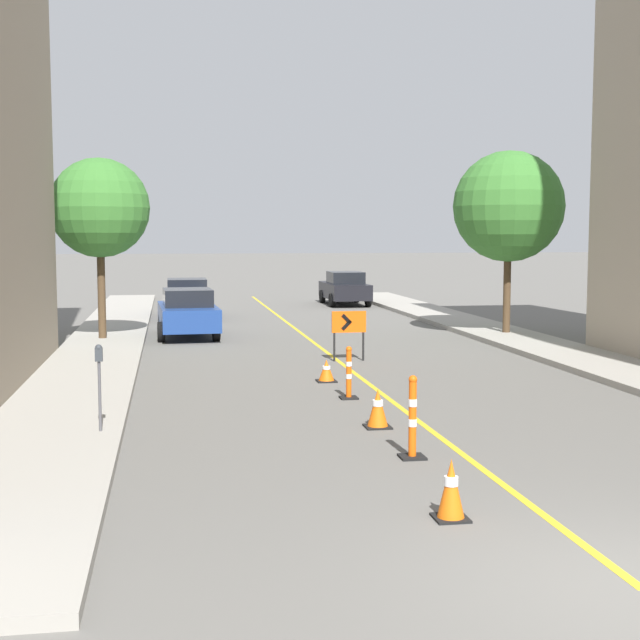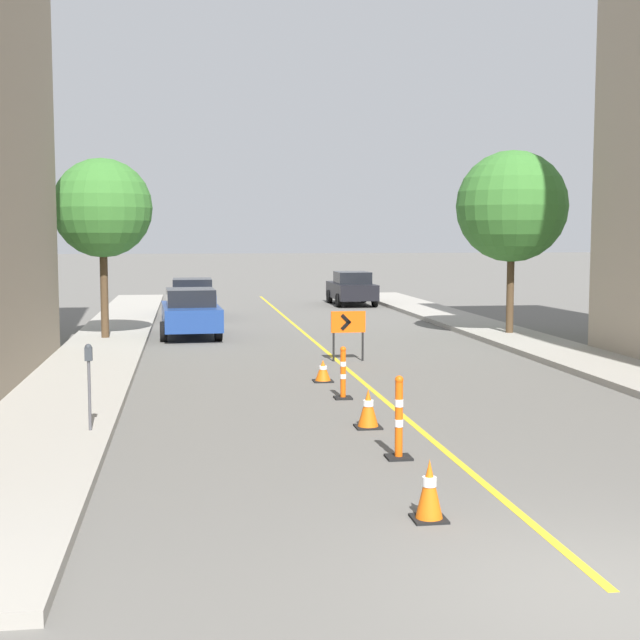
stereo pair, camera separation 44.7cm
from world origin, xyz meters
TOP-DOWN VIEW (x-y plane):
  - ground_plane at (0.00, 0.00)m, footprint 300.00×300.00m
  - lane_stripe at (0.00, 20.22)m, footprint 0.12×40.45m
  - sidewalk_left at (-6.36, 20.22)m, footprint 2.34×40.45m
  - sidewalk_right at (6.36, 20.22)m, footprint 2.34×40.45m
  - traffic_cone_nearest at (-1.15, 2.33)m, footprint 0.40×0.40m
  - traffic_cone_second at (-0.85, 7.38)m, footprint 0.45×0.45m
  - traffic_cone_third at (-0.89, 12.31)m, footprint 0.45×0.45m
  - delineator_post_front at (-0.82, 5.21)m, footprint 0.38×0.38m
  - delineator_post_rear at (-0.80, 10.15)m, footprint 0.36×0.36m
  - arrow_barricade_primary at (0.27, 15.49)m, footprint 0.92×0.09m
  - parked_car_curb_near at (-3.83, 21.84)m, footprint 2.00×4.38m
  - parked_car_curb_mid at (-3.72, 28.56)m, footprint 1.93×4.31m
  - parked_car_curb_far at (3.83, 34.09)m, footprint 1.93×4.31m
  - parking_meter_near_curb at (-5.54, 7.17)m, footprint 0.12×0.11m
  - street_tree_left_near at (-6.48, 20.65)m, footprint 3.05×3.05m
  - street_tree_right_near at (6.48, 20.10)m, footprint 3.59×3.59m

SIDE VIEW (x-z plane):
  - ground_plane at x=0.00m, z-range 0.00..0.00m
  - lane_stripe at x=0.00m, z-range 0.00..0.01m
  - sidewalk_left at x=-6.36m, z-range 0.00..0.16m
  - sidewalk_right at x=6.36m, z-range 0.00..0.16m
  - traffic_cone_third at x=-0.89m, z-range 0.00..0.50m
  - traffic_cone_second at x=-0.85m, z-range 0.00..0.68m
  - traffic_cone_nearest at x=-1.15m, z-range 0.00..0.73m
  - delineator_post_rear at x=-0.80m, z-range -0.08..1.00m
  - delineator_post_front at x=-0.82m, z-range -0.08..1.18m
  - parked_car_curb_near at x=-3.83m, z-range 0.00..1.59m
  - parked_car_curb_mid at x=-3.72m, z-range 0.00..1.59m
  - parked_car_curb_far at x=3.83m, z-range 0.00..1.59m
  - arrow_barricade_primary at x=0.27m, z-range 0.30..1.63m
  - parking_meter_near_curb at x=-5.54m, z-range 0.45..1.87m
  - street_tree_left_near at x=-6.48m, z-range 1.39..6.92m
  - street_tree_right_near at x=6.48m, z-range 1.30..7.20m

